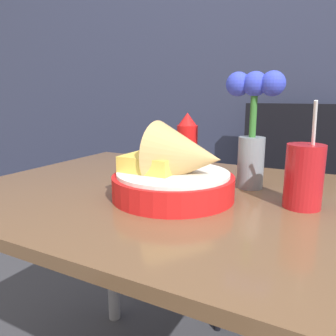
{
  "coord_description": "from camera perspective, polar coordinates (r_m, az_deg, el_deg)",
  "views": [
    {
      "loc": [
        0.39,
        -0.69,
        0.96
      ],
      "look_at": [
        0.03,
        -0.01,
        0.79
      ],
      "focal_mm": 35.0,
      "sensor_mm": 36.0,
      "label": 1
    }
  ],
  "objects": [
    {
      "name": "flower_vase",
      "position": [
        0.83,
        14.57,
        7.83
      ],
      "size": [
        0.14,
        0.07,
        0.29
      ],
      "color": "gray",
      "rests_on": "dining_table"
    },
    {
      "name": "drink_cup",
      "position": [
        0.73,
        22.57,
        -1.67
      ],
      "size": [
        0.08,
        0.08,
        0.22
      ],
      "color": "red",
      "rests_on": "dining_table"
    },
    {
      "name": "dining_table",
      "position": [
        0.86,
        -1.39,
        -11.18
      ],
      "size": [
        0.95,
        0.76,
        0.73
      ],
      "color": "brown",
      "rests_on": "ground_plane"
    },
    {
      "name": "chair_far_window",
      "position": [
        1.5,
        19.37,
        -4.11
      ],
      "size": [
        0.4,
        0.4,
        0.92
      ],
      "color": "black",
      "rests_on": "ground_plane"
    },
    {
      "name": "ketchup_bottle",
      "position": [
        0.98,
        3.35,
        4.13
      ],
      "size": [
        0.06,
        0.06,
        0.18
      ],
      "color": "red",
      "rests_on": "dining_table"
    },
    {
      "name": "food_basket",
      "position": [
        0.73,
        1.65,
        -0.77
      ],
      "size": [
        0.28,
        0.28,
        0.17
      ],
      "color": "red",
      "rests_on": "dining_table"
    },
    {
      "name": "wall_window",
      "position": [
        1.75,
        16.04,
        23.37
      ],
      "size": [
        7.0,
        0.06,
        2.6
      ],
      "color": "#2D334C",
      "rests_on": "ground_plane"
    }
  ]
}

